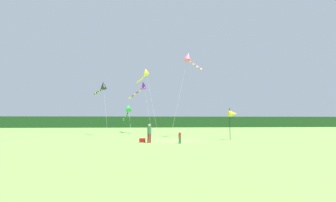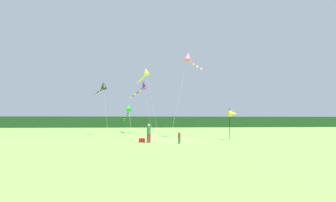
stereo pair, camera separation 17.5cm
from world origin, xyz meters
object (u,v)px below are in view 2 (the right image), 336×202
at_px(person_adult, 149,132).
at_px(kite_purple, 142,87).
at_px(person_child, 179,137).
at_px(cooler_box, 142,140).
at_px(kite_black, 103,86).
at_px(banner_flag_pole, 233,114).
at_px(kite_yellow, 145,73).
at_px(kite_rainbow, 189,58).
at_px(kite_green, 128,109).

bearing_deg(person_adult, kite_purple, 93.32).
distance_m(person_child, kite_purple, 19.02).
bearing_deg(cooler_box, kite_black, 115.69).
bearing_deg(kite_purple, banner_flag_pole, -55.02).
bearing_deg(banner_flag_pole, kite_yellow, 124.50).
relative_size(person_adult, kite_rainbow, 0.16).
bearing_deg(kite_green, person_child, -73.34).
xyz_separation_m(banner_flag_pole, kite_purple, (-9.67, 13.82, 4.54)).
distance_m(kite_black, kite_yellow, 7.40).
xyz_separation_m(kite_rainbow, kite_yellow, (-5.46, 8.07, -0.47)).
distance_m(kite_purple, kite_yellow, 2.27).
relative_size(kite_purple, kite_rainbow, 0.77).
bearing_deg(kite_black, kite_yellow, 32.83).
height_order(kite_rainbow, kite_yellow, kite_rainbow).
xyz_separation_m(person_child, kite_rainbow, (2.38, 8.88, 9.22)).
bearing_deg(cooler_box, kite_rainbow, 52.39).
xyz_separation_m(person_child, kite_green, (-5.85, 19.56, 3.17)).
distance_m(cooler_box, kite_yellow, 17.92).
bearing_deg(kite_black, person_child, -56.10).
relative_size(person_child, kite_purple, 0.13).
bearing_deg(kite_yellow, person_child, -79.73).
relative_size(kite_green, kite_yellow, 1.07).
bearing_deg(kite_rainbow, cooler_box, -127.61).
distance_m(cooler_box, banner_flag_pole, 9.89).
relative_size(person_child, kite_green, 0.10).
bearing_deg(kite_yellow, kite_green, 136.83).
bearing_deg(kite_yellow, kite_purple, 135.39).
relative_size(person_adult, cooler_box, 2.96).
bearing_deg(cooler_box, kite_yellow, 89.27).
relative_size(kite_green, kite_black, 1.47).
relative_size(banner_flag_pole, kite_rainbow, 0.31).
bearing_deg(person_child, kite_green, 106.66).
bearing_deg(kite_black, kite_rainbow, -21.01).
xyz_separation_m(person_child, kite_purple, (-3.60, 17.47, 6.61)).
height_order(cooler_box, kite_rainbow, kite_rainbow).
xyz_separation_m(banner_flag_pole, kite_green, (-11.93, 15.91, 1.10)).
bearing_deg(person_adult, kite_yellow, 91.54).
bearing_deg(kite_black, cooler_box, -64.31).
bearing_deg(kite_green, kite_black, -115.45).
height_order(cooler_box, kite_purple, kite_purple).
relative_size(person_child, banner_flag_pole, 0.33).
bearing_deg(banner_flag_pole, kite_purple, 124.98).
bearing_deg(kite_yellow, banner_flag_pole, -55.50).
bearing_deg(kite_black, person_adult, -63.02).
bearing_deg(banner_flag_pole, cooler_box, -167.32).
xyz_separation_m(cooler_box, kite_purple, (-0.33, 15.93, 7.02)).
height_order(banner_flag_pole, kite_black, kite_black).
xyz_separation_m(person_adult, kite_yellow, (-0.43, 15.99, 8.41)).
relative_size(person_child, cooler_box, 1.89).
relative_size(kite_purple, kite_black, 1.10).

